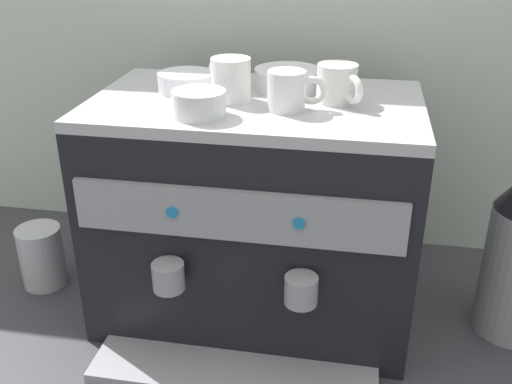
# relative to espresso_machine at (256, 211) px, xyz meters

# --- Properties ---
(ground_plane) EXTENTS (4.00, 4.00, 0.00)m
(ground_plane) POSITION_rel_espresso_machine_xyz_m (0.00, 0.00, -0.22)
(ground_plane) COLOR #38383D
(espresso_machine) EXTENTS (0.60, 0.48, 0.45)m
(espresso_machine) POSITION_rel_espresso_machine_xyz_m (0.00, 0.00, 0.00)
(espresso_machine) COLOR black
(espresso_machine) RESTS_ON ground_plane
(ceramic_cup_0) EXTENTS (0.09, 0.10, 0.07)m
(ceramic_cup_0) POSITION_rel_espresso_machine_xyz_m (0.15, 0.01, 0.26)
(ceramic_cup_0) COLOR white
(ceramic_cup_0) RESTS_ON espresso_machine
(ceramic_cup_1) EXTENTS (0.09, 0.10, 0.08)m
(ceramic_cup_1) POSITION_rel_espresso_machine_xyz_m (-0.05, -0.01, 0.27)
(ceramic_cup_1) COLOR white
(ceramic_cup_1) RESTS_ON espresso_machine
(ceramic_cup_2) EXTENTS (0.10, 0.07, 0.07)m
(ceramic_cup_2) POSITION_rel_espresso_machine_xyz_m (0.07, -0.05, 0.26)
(ceramic_cup_2) COLOR white
(ceramic_cup_2) RESTS_ON espresso_machine
(ceramic_bowl_0) EXTENTS (0.13, 0.13, 0.04)m
(ceramic_bowl_0) POSITION_rel_espresso_machine_xyz_m (0.05, 0.08, 0.25)
(ceramic_bowl_0) COLOR white
(ceramic_bowl_0) RESTS_ON espresso_machine
(ceramic_bowl_1) EXTENTS (0.11, 0.11, 0.04)m
(ceramic_bowl_1) POSITION_rel_espresso_machine_xyz_m (-0.14, 0.03, 0.24)
(ceramic_bowl_1) COLOR white
(ceramic_bowl_1) RESTS_ON espresso_machine
(ceramic_bowl_2) EXTENTS (0.09, 0.09, 0.04)m
(ceramic_bowl_2) POSITION_rel_espresso_machine_xyz_m (-0.08, -0.11, 0.25)
(ceramic_bowl_2) COLOR white
(ceramic_bowl_2) RESTS_ON espresso_machine
(milk_pitcher) EXTENTS (0.10, 0.10, 0.14)m
(milk_pitcher) POSITION_rel_espresso_machine_xyz_m (-0.48, -0.01, -0.15)
(milk_pitcher) COLOR #B7B7BC
(milk_pitcher) RESTS_ON ground_plane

